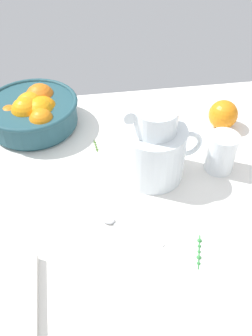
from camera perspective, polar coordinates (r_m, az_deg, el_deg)
ground_plane at (r=86.79cm, az=1.12°, el=-2.93°), size 113.53×80.47×3.00cm
fruit_bowl at (r=102.68cm, az=-14.58°, el=8.73°), size 25.48×25.48×10.62cm
juice_pitcher at (r=83.36cm, az=4.45°, el=2.62°), size 19.17×14.83×19.56cm
juice_glass at (r=89.29cm, az=14.91°, el=2.05°), size 7.02×7.02×10.06cm
loose_orange_1 at (r=103.50cm, az=15.24°, el=8.23°), size 8.03×8.03×8.03cm
spoon at (r=76.70cm, az=-0.77°, el=-9.18°), size 12.66×10.22×1.00cm
herb_sprig_0 at (r=74.84cm, az=11.61°, el=-12.73°), size 2.92×7.72×0.99cm
herb_sprig_1 at (r=95.48cm, az=-4.82°, el=3.56°), size 1.10×5.12×0.82cm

